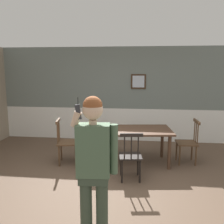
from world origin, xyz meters
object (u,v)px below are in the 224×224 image
dining_table (127,133)px  person_figure (94,161)px  chair_at_table_head (188,142)px  chair_near_window (130,156)px  chair_by_doorway (66,142)px

dining_table → person_figure: (-0.23, -2.55, 0.34)m
chair_at_table_head → chair_near_window: bearing=126.0°
chair_at_table_head → person_figure: person_figure is taller
chair_near_window → chair_by_doorway: bearing=147.6°
dining_table → chair_by_doorway: 1.33m
chair_at_table_head → dining_table: bearing=93.5°
chair_near_window → person_figure: 1.84m
dining_table → chair_at_table_head: 1.33m
chair_at_table_head → person_figure: size_ratio=0.54×
person_figure → chair_at_table_head: bearing=-124.3°
person_figure → chair_by_doorway: bearing=-70.5°
dining_table → person_figure: 2.58m
person_figure → dining_table: bearing=-100.0°
chair_near_window → chair_at_table_head: (1.20, 0.99, 0.01)m
chair_near_window → person_figure: (-0.34, -1.72, 0.55)m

